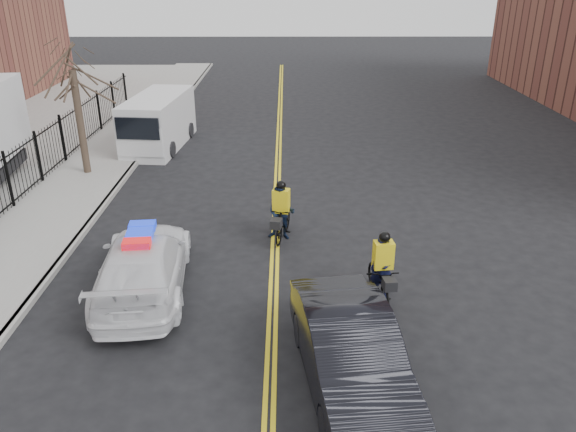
# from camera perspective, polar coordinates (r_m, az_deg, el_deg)

# --- Properties ---
(ground) EXTENTS (120.00, 120.00, 0.00)m
(ground) POSITION_cam_1_polar(r_m,az_deg,el_deg) (13.58, -1.58, -10.17)
(ground) COLOR black
(ground) RESTS_ON ground
(center_line_left) EXTENTS (0.10, 60.00, 0.01)m
(center_line_left) POSITION_cam_1_polar(r_m,az_deg,el_deg) (20.70, -1.35, 2.34)
(center_line_left) COLOR yellow
(center_line_left) RESTS_ON ground
(center_line_right) EXTENTS (0.10, 60.00, 0.01)m
(center_line_right) POSITION_cam_1_polar(r_m,az_deg,el_deg) (20.70, -0.90, 2.34)
(center_line_right) COLOR yellow
(center_line_right) RESTS_ON ground
(sidewalk) EXTENTS (3.00, 60.00, 0.15)m
(sidewalk) POSITION_cam_1_polar(r_m,az_deg,el_deg) (22.10, -20.98, 2.32)
(sidewalk) COLOR gray
(sidewalk) RESTS_ON ground
(curb) EXTENTS (0.20, 60.00, 0.15)m
(curb) POSITION_cam_1_polar(r_m,az_deg,el_deg) (21.61, -17.26, 2.37)
(curb) COLOR gray
(curb) RESTS_ON ground
(iron_fence) EXTENTS (0.12, 28.00, 2.00)m
(iron_fence) POSITION_cam_1_polar(r_m,az_deg,el_deg) (22.38, -24.93, 4.45)
(iron_fence) COLOR black
(iron_fence) RESTS_ON ground
(street_tree) EXTENTS (3.20, 3.20, 4.80)m
(street_tree) POSITION_cam_1_polar(r_m,az_deg,el_deg) (23.04, -20.85, 12.19)
(street_tree) COLOR #3D2D24
(street_tree) RESTS_ON sidewalk
(police_cruiser) EXTENTS (2.61, 5.39, 1.67)m
(police_cruiser) POSITION_cam_1_polar(r_m,az_deg,el_deg) (14.66, -14.50, -4.76)
(police_cruiser) COLOR white
(police_cruiser) RESTS_ON ground
(dark_sedan) EXTENTS (2.35, 5.03, 1.60)m
(dark_sedan) POSITION_cam_1_polar(r_m,az_deg,el_deg) (11.20, 6.38, -13.68)
(dark_sedan) COLOR black
(dark_sedan) RESTS_ON ground
(cargo_van) EXTENTS (2.55, 5.74, 2.33)m
(cargo_van) POSITION_cam_1_polar(r_m,az_deg,el_deg) (26.60, -13.10, 9.19)
(cargo_van) COLOR silver
(cargo_van) RESTS_ON ground
(cyclist_near) EXTENTS (0.85, 1.91, 1.81)m
(cyclist_near) POSITION_cam_1_polar(r_m,az_deg,el_deg) (14.17, 9.51, -5.95)
(cyclist_near) COLOR black
(cyclist_near) RESTS_ON ground
(cyclist_far) EXTENTS (0.95, 1.92, 1.87)m
(cyclist_far) POSITION_cam_1_polar(r_m,az_deg,el_deg) (16.96, -0.70, -0.00)
(cyclist_far) COLOR black
(cyclist_far) RESTS_ON ground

